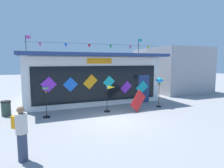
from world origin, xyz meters
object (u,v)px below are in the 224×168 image
wind_spinner_far_left (46,94)px  trash_bin (6,108)px  person_near_camera (21,132)px  kite_shop_building (89,77)px  wind_spinner_left (110,93)px  wind_spinner_center_left (159,83)px  display_kite_on_ground (138,101)px

wind_spinner_far_left → trash_bin: size_ratio=2.10×
person_near_camera → kite_shop_building: bearing=19.9°
wind_spinner_far_left → wind_spinner_left: wind_spinner_far_left is taller
wind_spinner_left → wind_spinner_center_left: (3.42, -0.10, 0.42)m
kite_shop_building → wind_spinner_far_left: 5.33m
kite_shop_building → person_near_camera: size_ratio=5.81×
wind_spinner_far_left → wind_spinner_center_left: bearing=-1.7°
wind_spinner_far_left → wind_spinner_center_left: wind_spinner_center_left is taller
wind_spinner_left → person_near_camera: (-4.52, -4.34, -0.25)m
wind_spinner_center_left → person_near_camera: bearing=-151.9°
kite_shop_building → trash_bin: (-5.49, -2.86, -1.36)m
kite_shop_building → display_kite_on_ground: 5.14m
kite_shop_building → wind_spinner_center_left: kite_shop_building is taller
wind_spinner_far_left → display_kite_on_ground: 5.27m
wind_spinner_center_left → display_kite_on_ground: bearing=-166.0°
kite_shop_building → wind_spinner_far_left: (-3.45, -4.04, -0.50)m
wind_spinner_center_left → trash_bin: bearing=171.3°
kite_shop_building → display_kite_on_ground: size_ratio=8.10×
kite_shop_building → wind_spinner_left: bearing=-87.9°
person_near_camera → display_kite_on_ground: (6.12, 3.79, -0.25)m
trash_bin → display_kite_on_ground: bearing=-14.2°
wind_spinner_left → display_kite_on_ground: wind_spinner_left is taller
wind_spinner_left → display_kite_on_ground: (1.59, -0.56, -0.50)m
person_near_camera → trash_bin: size_ratio=2.01×
kite_shop_building → wind_spinner_center_left: bearing=-50.0°
person_near_camera → display_kite_on_ground: person_near_camera is taller
kite_shop_building → display_kite_on_ground: (1.74, -4.70, -1.14)m
person_near_camera → display_kite_on_ground: bearing=-11.1°
wind_spinner_far_left → trash_bin: bearing=150.1°
display_kite_on_ground → wind_spinner_far_left: bearing=172.8°
wind_spinner_far_left → wind_spinner_center_left: 7.02m
wind_spinner_left → wind_spinner_center_left: bearing=-1.7°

